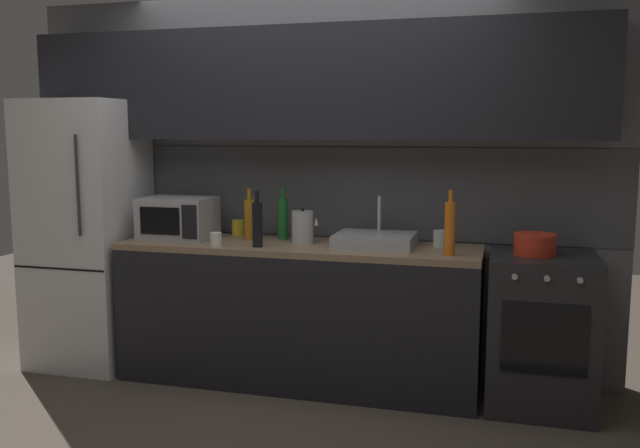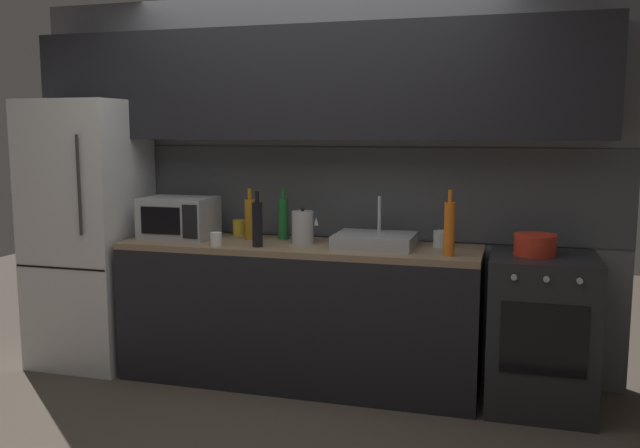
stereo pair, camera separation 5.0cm
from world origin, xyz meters
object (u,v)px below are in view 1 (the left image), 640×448
Objects in this scene: mug_clear at (441,239)px; kettle at (303,227)px; mug_yellow at (238,228)px; oven_range at (541,331)px; cooking_pot at (535,244)px; mug_white at (216,239)px; microwave at (178,218)px; wine_bottle_amber at (249,219)px; wine_bottle_dark at (257,224)px; wine_bottle_orange at (450,228)px; wine_bottle_green at (283,218)px; refrigerator at (88,233)px.

kettle is at bearing -173.21° from mug_clear.
oven_range is at bearing -6.31° from mug_yellow.
mug_yellow is at bearing 173.55° from cooking_pot.
cooking_pot is (1.91, -0.22, 0.01)m from mug_yellow.
kettle is 0.55m from mug_white.
mug_clear is at bearing 3.74° from microwave.
oven_range is 0.79m from mug_clear.
wine_bottle_amber is at bearing 173.17° from kettle.
mug_yellow is at bearing 176.40° from mug_clear.
wine_bottle_amber is 0.28m from wine_bottle_dark.
cooking_pot is (0.55, -0.13, 0.01)m from mug_clear.
wine_bottle_orange is at bearing 1.13° from wine_bottle_dark.
wine_bottle_amber is 3.33× the size of mug_clear.
wine_bottle_orange is 1.49m from mug_yellow.
wine_bottle_orange is at bearing -5.28° from microwave.
oven_range is 2.67× the size of wine_bottle_green.
wine_bottle_dark is at bearing -139.15° from kettle.
mug_yellow is (0.35, 0.20, -0.08)m from microwave.
microwave is 4.30× the size of mug_yellow.
wine_bottle_amber reaches higher than mug_clear.
wine_bottle_dark is 3.20× the size of mug_yellow.
mug_yellow is at bearing 11.92° from refrigerator.
wine_bottle_amber is at bearing -45.86° from mug_yellow.
oven_range is at bearing -1.19° from kettle.
mug_clear is at bearing -1.24° from wine_bottle_green.
microwave is at bearing -179.30° from kettle.
refrigerator is 3.03m from oven_range.
refrigerator is at bearing 172.63° from wine_bottle_dark.
microwave is 1.79m from wine_bottle_orange.
wine_bottle_orange is 3.51× the size of mug_yellow.
mug_yellow is 0.45× the size of cooking_pot.
mug_yellow reaches higher than oven_range.
microwave is 5.40× the size of mug_white.
wine_bottle_green is 0.49m from mug_white.
wine_bottle_orange is (1.30, -0.22, 0.02)m from wine_bottle_amber.
wine_bottle_green is 0.22m from wine_bottle_amber.
mug_clear is at bearing 14.40° from mug_white.
microwave is 1.72m from mug_clear.
mug_clear is at bearing 3.12° from refrigerator.
wine_bottle_orange reaches higher than oven_range.
microwave is 1.22× the size of wine_bottle_orange.
kettle is 2.69× the size of mug_white.
kettle is 2.14× the size of mug_yellow.
mug_clear is 1.37m from mug_yellow.
wine_bottle_green is 0.33m from wine_bottle_dark.
wine_bottle_dark reaches higher than cooking_pot.
wine_bottle_dark is (-0.06, -0.32, 0.00)m from wine_bottle_green.
kettle is 0.68× the size of wine_bottle_green.
cooking_pot reaches higher than oven_range.
cooking_pot is at bearing 178.56° from oven_range.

